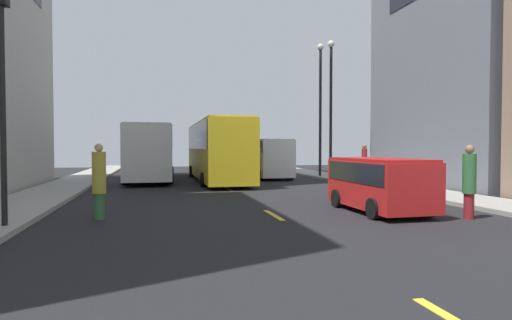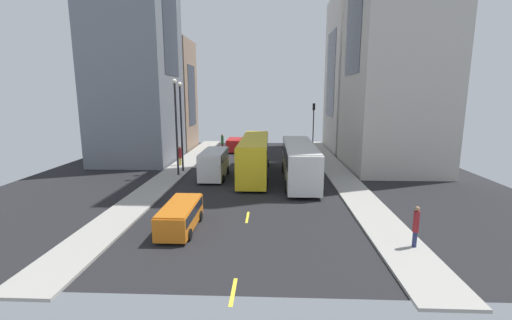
% 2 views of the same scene
% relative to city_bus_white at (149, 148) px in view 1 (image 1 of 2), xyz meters
% --- Properties ---
extents(ground_plane, '(42.61, 42.61, 0.00)m').
position_rel_city_bus_white_xyz_m(ground_plane, '(3.97, -3.15, -2.01)').
color(ground_plane, black).
extents(sidewalk_west, '(2.58, 44.00, 0.15)m').
position_rel_city_bus_white_xyz_m(sidewalk_west, '(-4.05, -3.15, -1.93)').
color(sidewalk_west, '#9E9B93').
rests_on(sidewalk_west, ground).
extents(sidewalk_east, '(2.58, 44.00, 0.15)m').
position_rel_city_bus_white_xyz_m(sidewalk_east, '(11.99, -3.15, -1.93)').
color(sidewalk_east, '#9E9B93').
rests_on(sidewalk_east, ground).
extents(lane_stripe_1, '(0.16, 2.00, 0.01)m').
position_rel_city_bus_white_xyz_m(lane_stripe_1, '(3.97, -15.75, -2.00)').
color(lane_stripe_1, yellow).
rests_on(lane_stripe_1, ground).
extents(lane_stripe_2, '(0.16, 2.00, 0.01)m').
position_rel_city_bus_white_xyz_m(lane_stripe_2, '(3.97, -7.35, -2.00)').
color(lane_stripe_2, yellow).
rests_on(lane_stripe_2, ground).
extents(lane_stripe_3, '(0.16, 2.00, 0.01)m').
position_rel_city_bus_white_xyz_m(lane_stripe_3, '(3.97, 1.05, -2.00)').
color(lane_stripe_3, yellow).
rests_on(lane_stripe_3, ground).
extents(lane_stripe_4, '(0.16, 2.00, 0.01)m').
position_rel_city_bus_white_xyz_m(lane_stripe_4, '(3.97, 9.45, -2.00)').
color(lane_stripe_4, yellow).
rests_on(lane_stripe_4, ground).
extents(lane_stripe_5, '(0.16, 2.00, 0.01)m').
position_rel_city_bus_white_xyz_m(lane_stripe_5, '(3.97, 17.85, -2.00)').
color(lane_stripe_5, yellow).
rests_on(lane_stripe_5, ground).
extents(city_bus_white, '(2.80, 11.90, 3.35)m').
position_rel_city_bus_white_xyz_m(city_bus_white, '(0.00, 0.00, 0.00)').
color(city_bus_white, silver).
rests_on(city_bus_white, ground).
extents(streetcar_yellow, '(2.70, 12.76, 3.59)m').
position_rel_city_bus_white_xyz_m(streetcar_yellow, '(4.07, -2.08, 0.12)').
color(streetcar_yellow, yellow).
rests_on(streetcar_yellow, ground).
extents(delivery_van_white, '(2.25, 5.48, 2.58)m').
position_rel_city_bus_white_xyz_m(delivery_van_white, '(7.72, -0.77, -0.50)').
color(delivery_van_white, white).
rests_on(delivery_van_white, ground).
extents(car_orange_0, '(1.87, 4.64, 1.51)m').
position_rel_city_bus_white_xyz_m(car_orange_0, '(7.66, 11.59, -1.11)').
color(car_orange_0, orange).
rests_on(car_orange_0, ground).
extents(car_red_1, '(1.97, 4.11, 1.72)m').
position_rel_city_bus_white_xyz_m(car_red_1, '(7.44, -15.87, -1.00)').
color(car_red_1, red).
rests_on(car_red_1, ground).
extents(pedestrian_crossing_mid, '(0.38, 0.38, 2.14)m').
position_rel_city_bus_white_xyz_m(pedestrian_crossing_mid, '(9.30, -17.67, -0.88)').
color(pedestrian_crossing_mid, maroon).
rests_on(pedestrian_crossing_mid, ground).
extents(pedestrian_crossing_near, '(0.32, 0.32, 2.10)m').
position_rel_city_bus_white_xyz_m(pedestrian_crossing_near, '(12.15, -5.70, -0.72)').
color(pedestrian_crossing_near, gold).
rests_on(pedestrian_crossing_near, ground).
extents(pedestrian_waiting_curb, '(0.39, 0.39, 2.18)m').
position_rel_city_bus_white_xyz_m(pedestrian_waiting_curb, '(-1.11, -15.36, -0.86)').
color(pedestrian_waiting_curb, '#336B38').
rests_on(pedestrian_waiting_curb, ground).
extents(pedestrian_walking_far, '(0.29, 0.29, 2.10)m').
position_rel_city_bus_white_xyz_m(pedestrian_walking_far, '(-4.65, 13.69, -0.71)').
color(pedestrian_walking_far, navy).
rests_on(pedestrian_walking_far, ground).
extents(traffic_light_near_corner, '(0.32, 0.44, 6.27)m').
position_rel_city_bus_white_xyz_m(traffic_light_near_corner, '(-3.16, -16.69, 2.47)').
color(traffic_light_near_corner, black).
rests_on(traffic_light_near_corner, ground).
extents(streetlamp_near, '(0.44, 0.44, 8.83)m').
position_rel_city_bus_white_xyz_m(streetlamp_near, '(11.20, -1.25, 3.40)').
color(streetlamp_near, black).
rests_on(streetlamp_near, ground).
extents(streetlamp_far, '(0.44, 0.44, 8.61)m').
position_rel_city_bus_white_xyz_m(streetlamp_far, '(11.20, -3.04, 3.29)').
color(streetlamp_far, black).
rests_on(streetlamp_far, ground).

